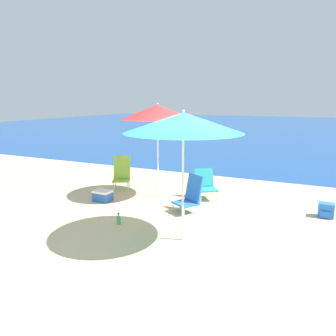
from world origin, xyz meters
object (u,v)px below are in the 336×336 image
at_px(water_bottle, 119,220).
at_px(beach_chair_blue, 190,195).
at_px(beach_chair_teal, 205,184).
at_px(beach_umbrella_teal, 183,123).
at_px(cooler_box, 103,196).
at_px(beach_chair_lime, 122,173).
at_px(backpack_blue, 326,210).
at_px(beach_umbrella_red, 158,112).

bearing_deg(water_bottle, beach_chair_blue, 52.53).
xyz_separation_m(beach_chair_teal, water_bottle, (-0.97, -2.35, -0.28)).
relative_size(beach_umbrella_teal, cooler_box, 5.29).
bearing_deg(water_bottle, beach_chair_lime, 121.60).
height_order(beach_umbrella_teal, water_bottle, beach_umbrella_teal).
relative_size(beach_chair_teal, backpack_blue, 2.42).
bearing_deg(water_bottle, backpack_blue, 30.49).
xyz_separation_m(beach_chair_teal, cooler_box, (-2.14, -1.25, -0.24)).
xyz_separation_m(beach_umbrella_red, beach_chair_blue, (1.14, -0.72, -1.72)).
height_order(beach_chair_blue, backpack_blue, beach_chair_blue).
bearing_deg(backpack_blue, water_bottle, -149.51).
distance_m(beach_umbrella_red, cooler_box, 2.39).
distance_m(beach_umbrella_teal, beach_chair_teal, 3.02).
distance_m(beach_chair_teal, beach_chair_lime, 2.35).
relative_size(beach_chair_blue, backpack_blue, 2.64).
relative_size(beach_chair_blue, beach_chair_lime, 0.91).
xyz_separation_m(beach_chair_lime, cooler_box, (0.21, -1.16, -0.31)).
relative_size(beach_umbrella_teal, beach_chair_blue, 2.77).
height_order(water_bottle, cooler_box, cooler_box).
bearing_deg(beach_umbrella_red, beach_chair_blue, -32.16).
distance_m(beach_chair_lime, backpack_blue, 5.05).
height_order(beach_umbrella_red, beach_chair_blue, beach_umbrella_red).
bearing_deg(beach_chair_blue, beach_chair_teal, 122.33).
bearing_deg(beach_umbrella_red, water_bottle, -85.58).
xyz_separation_m(beach_chair_blue, cooler_box, (-2.17, -0.19, -0.24)).
bearing_deg(backpack_blue, beach_chair_teal, 175.80).
distance_m(beach_umbrella_teal, cooler_box, 3.43).
bearing_deg(cooler_box, beach_chair_teal, 30.34).
relative_size(beach_umbrella_red, beach_umbrella_teal, 1.04).
bearing_deg(beach_chair_lime, beach_umbrella_teal, -66.78).
xyz_separation_m(beach_umbrella_red, beach_chair_lime, (-1.23, 0.25, -1.65)).
bearing_deg(beach_chair_teal, beach_chair_blue, -123.86).
bearing_deg(beach_chair_lime, beach_chair_teal, -23.79).
xyz_separation_m(beach_umbrella_teal, cooler_box, (-2.58, 1.24, -1.88)).
height_order(beach_chair_blue, beach_chair_teal, beach_chair_blue).
distance_m(beach_chair_teal, cooler_box, 2.49).
height_order(beach_chair_teal, beach_chair_lime, beach_chair_lime).
relative_size(beach_chair_blue, water_bottle, 3.50).
height_order(beach_chair_teal, cooler_box, beach_chair_teal).
xyz_separation_m(beach_chair_blue, backpack_blue, (2.67, 0.86, -0.23)).
height_order(beach_chair_blue, water_bottle, beach_chair_blue).
bearing_deg(beach_chair_teal, cooler_box, 175.25).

